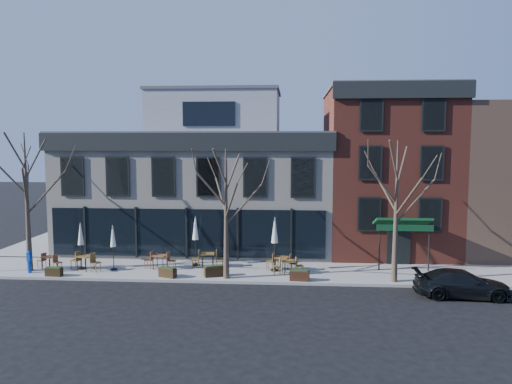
# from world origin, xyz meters

# --- Properties ---
(ground) EXTENTS (120.00, 120.00, 0.00)m
(ground) POSITION_xyz_m (0.00, 0.00, 0.00)
(ground) COLOR black
(ground) RESTS_ON ground
(sidewalk_front) EXTENTS (33.50, 4.70, 0.15)m
(sidewalk_front) POSITION_xyz_m (3.25, -2.15, 0.07)
(sidewalk_front) COLOR gray
(sidewalk_front) RESTS_ON ground
(sidewalk_side) EXTENTS (4.50, 12.00, 0.15)m
(sidewalk_side) POSITION_xyz_m (-11.25, 6.00, 0.07)
(sidewalk_side) COLOR gray
(sidewalk_side) RESTS_ON ground
(corner_building) EXTENTS (18.39, 10.39, 11.10)m
(corner_building) POSITION_xyz_m (0.07, 5.07, 4.72)
(corner_building) COLOR beige
(corner_building) RESTS_ON ground
(red_brick_building) EXTENTS (8.20, 11.78, 11.18)m
(red_brick_building) POSITION_xyz_m (13.00, 4.98, 5.64)
(red_brick_building) COLOR brown
(red_brick_building) RESTS_ON ground
(tree_corner) EXTENTS (3.93, 3.98, 7.92)m
(tree_corner) POSITION_xyz_m (-8.49, -3.20, 4.25)
(tree_corner) COLOR #382B21
(tree_corner) RESTS_ON sidewalk_front
(tree_mid) EXTENTS (3.50, 3.55, 7.04)m
(tree_mid) POSITION_xyz_m (3.01, -3.90, 3.79)
(tree_mid) COLOR #382B21
(tree_mid) RESTS_ON sidewalk_front
(tree_right) EXTENTS (3.72, 3.77, 7.48)m
(tree_right) POSITION_xyz_m (12.01, -3.90, 4.02)
(tree_right) COLOR #382B21
(tree_right) RESTS_ON sidewalk_front
(parked_sedan) EXTENTS (4.63, 2.03, 1.32)m
(parked_sedan) POSITION_xyz_m (14.84, -5.91, 0.66)
(parked_sedan) COLOR black
(parked_sedan) RESTS_ON ground
(call_box) EXTENTS (0.26, 0.26, 1.29)m
(call_box) POSITION_xyz_m (-8.30, -3.63, 0.83)
(call_box) COLOR #0D39B0
(call_box) RESTS_ON sidewalk_front
(cafe_set_0) EXTENTS (1.74, 1.00, 0.90)m
(cafe_set_0) POSITION_xyz_m (-7.57, -2.71, 0.61)
(cafe_set_0) COLOR brown
(cafe_set_0) RESTS_ON sidewalk_front
(cafe_set_1) EXTENTS (2.04, 1.14, 1.05)m
(cafe_set_1) POSITION_xyz_m (-5.35, -2.86, 0.69)
(cafe_set_1) COLOR brown
(cafe_set_1) RESTS_ON sidewalk_front
(cafe_set_2) EXTENTS (1.93, 0.85, 1.00)m
(cafe_set_2) POSITION_xyz_m (-1.15, -2.17, 0.66)
(cafe_set_2) COLOR brown
(cafe_set_2) RESTS_ON sidewalk_front
(cafe_set_3) EXTENTS (1.95, 0.85, 1.01)m
(cafe_set_3) POSITION_xyz_m (1.58, -1.62, 0.67)
(cafe_set_3) COLOR brown
(cafe_set_3) RESTS_ON sidewalk_front
(cafe_set_4) EXTENTS (1.91, 0.89, 0.98)m
(cafe_set_4) POSITION_xyz_m (5.98, -2.10, 0.65)
(cafe_set_4) COLOR brown
(cafe_set_4) RESTS_ON sidewalk_front
(cafe_set_5) EXTENTS (1.79, 0.83, 0.92)m
(cafe_set_5) POSITION_xyz_m (6.36, -2.81, 0.62)
(cafe_set_5) COLOR brown
(cafe_set_5) RESTS_ON sidewalk_front
(umbrella_0) EXTENTS (0.44, 0.44, 2.74)m
(umbrella_0) POSITION_xyz_m (-5.69, -2.61, 2.08)
(umbrella_0) COLOR black
(umbrella_0) RESTS_ON sidewalk_front
(umbrella_1) EXTENTS (0.42, 0.42, 2.60)m
(umbrella_1) POSITION_xyz_m (-3.75, -2.65, 1.99)
(umbrella_1) COLOR black
(umbrella_1) RESTS_ON sidewalk_front
(umbrella_2) EXTENTS (0.48, 0.48, 2.98)m
(umbrella_2) POSITION_xyz_m (0.79, -1.22, 2.25)
(umbrella_2) COLOR black
(umbrella_2) RESTS_ON sidewalk_front
(umbrella_4) EXTENTS (0.50, 0.50, 3.11)m
(umbrella_4) POSITION_xyz_m (5.57, -2.18, 2.34)
(umbrella_4) COLOR black
(umbrella_4) RESTS_ON sidewalk_front
(planter_0) EXTENTS (0.94, 0.43, 0.51)m
(planter_0) POSITION_xyz_m (-6.58, -4.20, 0.40)
(planter_0) COLOR black
(planter_0) RESTS_ON sidewalk_front
(planter_1) EXTENTS (1.05, 0.73, 0.54)m
(planter_1) POSITION_xyz_m (-0.24, -3.96, 0.42)
(planter_1) COLOR black
(planter_1) RESTS_ON sidewalk_front
(planter_2) EXTENTS (1.17, 0.81, 0.61)m
(planter_2) POSITION_xyz_m (2.28, -3.60, 0.45)
(planter_2) COLOR black
(planter_2) RESTS_ON sidewalk_front
(planter_3) EXTENTS (1.08, 0.52, 0.58)m
(planter_3) POSITION_xyz_m (6.98, -4.13, 0.44)
(planter_3) COLOR #321A10
(planter_3) RESTS_ON sidewalk_front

